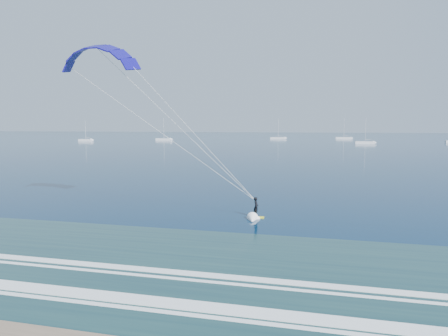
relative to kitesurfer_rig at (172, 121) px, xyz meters
The scene contains 6 objects.
kitesurfer_rig is the anchor object (origin of this frame).
sailboat_0 187.81m from the kitesurfer_rig, 125.01° to the left, with size 7.83×2.40×10.77m.
sailboat_1 189.35m from the kitesurfer_rig, 112.35° to the left, with size 9.19×2.40×12.55m.
sailboat_2 212.26m from the kitesurfer_rig, 93.16° to the left, with size 9.47×2.40×12.66m.
sailboat_3 162.32m from the kitesurfer_rig, 78.00° to the left, with size 8.73×2.40×12.11m.
sailboat_4 223.60m from the kitesurfer_rig, 82.87° to the left, with size 9.66×2.40×13.01m.
Camera 1 is at (14.77, -12.24, 8.84)m, focal length 32.00 mm.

